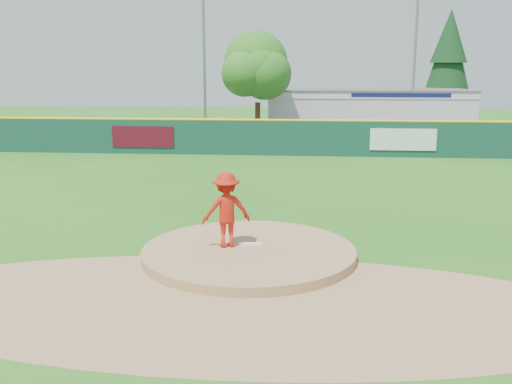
# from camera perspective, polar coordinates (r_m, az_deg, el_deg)

# --- Properties ---
(ground) EXTENTS (120.00, 120.00, 0.00)m
(ground) POSITION_cam_1_polar(r_m,az_deg,el_deg) (14.82, -0.71, -6.54)
(ground) COLOR #286B19
(ground) RESTS_ON ground
(pitchers_mound) EXTENTS (5.50, 5.50, 0.50)m
(pitchers_mound) POSITION_cam_1_polar(r_m,az_deg,el_deg) (14.82, -0.71, -6.54)
(pitchers_mound) COLOR #9E774C
(pitchers_mound) RESTS_ON ground
(pitching_rubber) EXTENTS (0.60, 0.15, 0.04)m
(pitching_rubber) POSITION_cam_1_polar(r_m,az_deg,el_deg) (15.03, -0.60, -5.20)
(pitching_rubber) COLOR white
(pitching_rubber) RESTS_ON pitchers_mound
(infield_dirt_arc) EXTENTS (15.40, 15.40, 0.01)m
(infield_dirt_arc) POSITION_cam_1_polar(r_m,az_deg,el_deg) (12.04, -2.22, -11.05)
(infield_dirt_arc) COLOR #9E774C
(infield_dirt_arc) RESTS_ON ground
(parking_lot) EXTENTS (44.00, 16.00, 0.02)m
(parking_lot) POSITION_cam_1_polar(r_m,az_deg,el_deg) (41.27, 3.19, 5.48)
(parking_lot) COLOR #38383A
(parking_lot) RESTS_ON ground
(pitcher) EXTENTS (1.43, 1.11, 1.95)m
(pitcher) POSITION_cam_1_polar(r_m,az_deg,el_deg) (14.64, -3.00, -1.80)
(pitcher) COLOR red
(pitcher) RESTS_ON pitchers_mound
(van) EXTENTS (5.56, 2.73, 1.52)m
(van) POSITION_cam_1_polar(r_m,az_deg,el_deg) (39.94, -2.93, 6.38)
(van) COLOR white
(van) RESTS_ON parking_lot
(pool_building_grp) EXTENTS (15.20, 8.20, 3.31)m
(pool_building_grp) POSITION_cam_1_polar(r_m,az_deg,el_deg) (46.29, 10.97, 8.05)
(pool_building_grp) COLOR silver
(pool_building_grp) RESTS_ON ground
(fence_banners) EXTENTS (18.28, 0.04, 1.20)m
(fence_banners) POSITION_cam_1_polar(r_m,az_deg,el_deg) (32.18, 1.44, 5.41)
(fence_banners) COLOR #510B1A
(fence_banners) RESTS_ON ground
(playground_slide) EXTENTS (0.89, 2.51, 1.38)m
(playground_slide) POSITION_cam_1_polar(r_m,az_deg,el_deg) (39.05, -16.23, 5.67)
(playground_slide) COLOR blue
(playground_slide) RESTS_ON ground
(outfield_fence) EXTENTS (40.00, 0.14, 2.07)m
(outfield_fence) POSITION_cam_1_polar(r_m,az_deg,el_deg) (32.21, 2.62, 5.57)
(outfield_fence) COLOR #123D32
(outfield_fence) RESTS_ON ground
(deciduous_tree) EXTENTS (5.60, 5.60, 7.36)m
(deciduous_tree) POSITION_cam_1_polar(r_m,az_deg,el_deg) (39.13, 0.17, 11.81)
(deciduous_tree) COLOR #382314
(deciduous_tree) RESTS_ON ground
(conifer_tree) EXTENTS (4.40, 4.40, 9.50)m
(conifer_tree) POSITION_cam_1_polar(r_m,az_deg,el_deg) (51.29, 18.69, 12.36)
(conifer_tree) COLOR #382314
(conifer_tree) RESTS_ON ground
(light_pole_left) EXTENTS (1.75, 0.25, 11.00)m
(light_pole_left) POSITION_cam_1_polar(r_m,az_deg,el_deg) (41.67, -5.23, 13.84)
(light_pole_left) COLOR gray
(light_pole_left) RESTS_ON ground
(light_pole_right) EXTENTS (1.75, 0.25, 10.00)m
(light_pole_right) POSITION_cam_1_polar(r_m,az_deg,el_deg) (43.64, 15.58, 12.71)
(light_pole_right) COLOR gray
(light_pole_right) RESTS_ON ground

